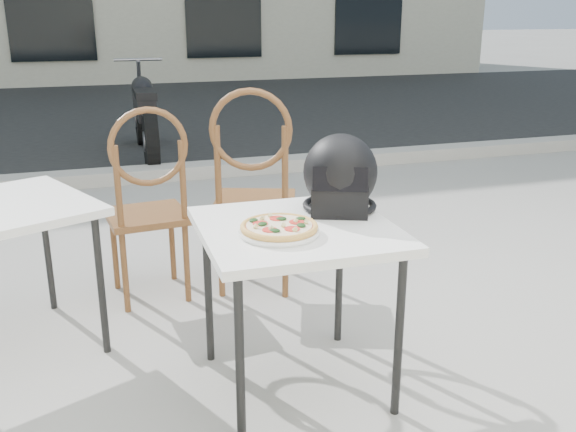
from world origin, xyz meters
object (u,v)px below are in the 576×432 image
object	(u,v)px
plate	(279,232)
pizza	(279,226)
cafe_table_main	(297,241)
cafe_chair_side	(148,195)
cafe_chair_main	(253,181)
helmet	(340,177)
motorcycle	(145,116)

from	to	relation	value
plate	pizza	bearing A→B (deg)	68.17
cafe_table_main	cafe_chair_side	bearing A→B (deg)	114.76
plate	cafe_chair_side	distance (m)	1.14
cafe_chair_main	cafe_chair_side	size ratio (longest dim) A/B	1.07
pizza	cafe_chair_side	size ratio (longest dim) A/B	0.30
helmet	pizza	bearing A→B (deg)	-124.16
cafe_table_main	cafe_chair_main	size ratio (longest dim) A/B	0.66
plate	motorcycle	bearing A→B (deg)	90.42
helmet	motorcycle	size ratio (longest dim) A/B	0.21
cafe_chair_side	motorcycle	distance (m)	3.57
pizza	motorcycle	world-z (taller)	motorcycle
pizza	cafe_chair_main	xyz separation A→B (m)	(0.18, 1.04, -0.10)
helmet	cafe_chair_main	distance (m)	0.86
pizza	motorcycle	size ratio (longest dim) A/B	0.16
cafe_chair_side	motorcycle	size ratio (longest dim) A/B	0.53
cafe_chair_main	motorcycle	world-z (taller)	cafe_chair_main
cafe_chair_main	plate	bearing A→B (deg)	100.08
cafe_table_main	plate	world-z (taller)	plate
plate	cafe_chair_main	distance (m)	1.06
pizza	cafe_chair_main	bearing A→B (deg)	80.35
plate	helmet	bearing A→B (deg)	33.45
cafe_chair_main	cafe_chair_side	distance (m)	0.54
cafe_table_main	cafe_chair_main	world-z (taller)	cafe_chair_main
cafe_chair_side	motorcycle	xyz separation A→B (m)	(0.33, 3.55, -0.15)
helmet	motorcycle	distance (m)	4.44
plate	helmet	xyz separation A→B (m)	(0.32, 0.21, 0.13)
plate	cafe_table_main	bearing A→B (deg)	38.52
pizza	helmet	xyz separation A→B (m)	(0.32, 0.21, 0.11)
cafe_chair_main	cafe_chair_side	xyz separation A→B (m)	(-0.54, 0.03, -0.04)
cafe_chair_main	motorcycle	distance (m)	3.60
plate	motorcycle	size ratio (longest dim) A/B	0.19
plate	pizza	xyz separation A→B (m)	(0.00, 0.00, 0.02)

